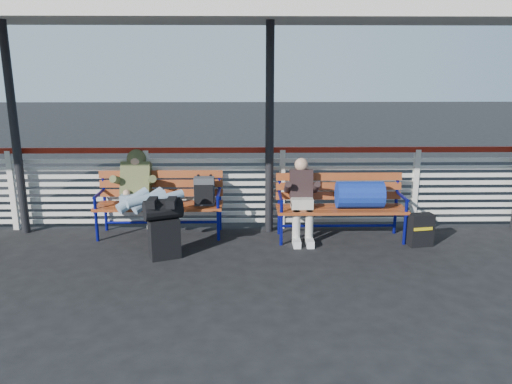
{
  "coord_description": "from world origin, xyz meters",
  "views": [
    {
      "loc": [
        1.48,
        -5.33,
        2.38
      ],
      "look_at": [
        1.59,
        1.0,
        0.79
      ],
      "focal_mm": 35.0,
      "sensor_mm": 36.0,
      "label": 1
    }
  ],
  "objects_px": {
    "luggage_stack": "(164,226)",
    "companion_person": "(302,198)",
    "bench_right": "(351,197)",
    "traveler_man": "(144,194)",
    "suitcase_side": "(421,230)",
    "bench_left": "(170,196)"
  },
  "relations": [
    {
      "from": "luggage_stack",
      "to": "companion_person",
      "type": "bearing_deg",
      "value": -1.83
    },
    {
      "from": "bench_right",
      "to": "traveler_man",
      "type": "xyz_separation_m",
      "value": [
        -2.87,
        -0.08,
        0.08
      ]
    },
    {
      "from": "companion_person",
      "to": "suitcase_side",
      "type": "xyz_separation_m",
      "value": [
        1.6,
        -0.3,
        -0.37
      ]
    },
    {
      "from": "luggage_stack",
      "to": "companion_person",
      "type": "xyz_separation_m",
      "value": [
        1.82,
        0.68,
        0.17
      ]
    },
    {
      "from": "traveler_man",
      "to": "luggage_stack",
      "type": "bearing_deg",
      "value": -59.92
    },
    {
      "from": "bench_left",
      "to": "companion_person",
      "type": "bearing_deg",
      "value": -7.61
    },
    {
      "from": "bench_right",
      "to": "suitcase_side",
      "type": "xyz_separation_m",
      "value": [
        0.91,
        -0.3,
        -0.39
      ]
    },
    {
      "from": "bench_right",
      "to": "companion_person",
      "type": "relative_size",
      "value": 1.57
    },
    {
      "from": "bench_right",
      "to": "suitcase_side",
      "type": "bearing_deg",
      "value": -18.16
    },
    {
      "from": "companion_person",
      "to": "luggage_stack",
      "type": "bearing_deg",
      "value": -159.41
    },
    {
      "from": "traveler_man",
      "to": "suitcase_side",
      "type": "bearing_deg",
      "value": -3.36
    },
    {
      "from": "luggage_stack",
      "to": "suitcase_side",
      "type": "distance_m",
      "value": 3.45
    },
    {
      "from": "companion_person",
      "to": "bench_right",
      "type": "bearing_deg",
      "value": -0.05
    },
    {
      "from": "bench_left",
      "to": "suitcase_side",
      "type": "height_order",
      "value": "bench_left"
    },
    {
      "from": "luggage_stack",
      "to": "traveler_man",
      "type": "xyz_separation_m",
      "value": [
        -0.35,
        0.61,
        0.27
      ]
    },
    {
      "from": "bench_right",
      "to": "traveler_man",
      "type": "height_order",
      "value": "traveler_man"
    },
    {
      "from": "bench_left",
      "to": "bench_right",
      "type": "xyz_separation_m",
      "value": [
        2.57,
        -0.25,
        0.04
      ]
    },
    {
      "from": "luggage_stack",
      "to": "bench_left",
      "type": "relative_size",
      "value": 0.43
    },
    {
      "from": "luggage_stack",
      "to": "bench_right",
      "type": "xyz_separation_m",
      "value": [
        2.52,
        0.68,
        0.19
      ]
    },
    {
      "from": "bench_left",
      "to": "traveler_man",
      "type": "relative_size",
      "value": 1.21
    },
    {
      "from": "companion_person",
      "to": "suitcase_side",
      "type": "bearing_deg",
      "value": -10.54
    },
    {
      "from": "companion_person",
      "to": "suitcase_side",
      "type": "distance_m",
      "value": 1.67
    }
  ]
}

